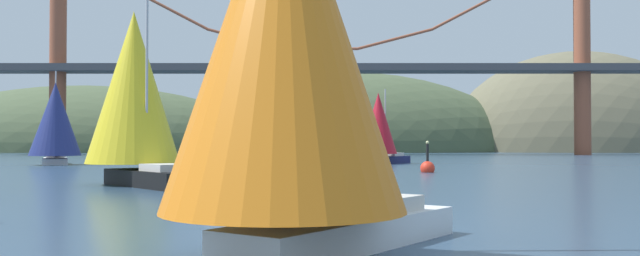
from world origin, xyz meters
TOP-DOWN VIEW (x-y plane):
  - ground_plane at (0.00, 0.00)m, footprint 360.00×360.00m
  - headland_left at (-55.00, 135.00)m, footprint 87.06×44.00m
  - headland_center at (5.00, 135.00)m, footprint 84.00×44.00m
  - headland_right at (60.00, 135.00)m, footprint 60.85×44.00m
  - suspension_bridge at (-0.00, 95.00)m, footprint 126.59×6.00m
  - sailboat_yellow_sail at (-10.13, 16.81)m, footprint 8.36×9.00m
  - sailboat_navy_sail at (-26.48, 46.92)m, footprint 6.55×9.38m
  - sailboat_orange_sail at (-0.63, -6.36)m, footprint 7.45×8.51m
  - sailboat_teal_sail at (-2.02, 44.23)m, footprint 7.76×7.40m
  - sailboat_white_mainsail at (-9.78, 44.74)m, footprint 4.89×7.74m
  - sailboat_crimson_sail at (6.17, 49.46)m, footprint 6.52×7.41m
  - channel_buoy at (8.15, 30.96)m, footprint 1.10×1.10m

SIDE VIEW (x-z plane):
  - ground_plane at x=0.00m, z-range 0.00..0.00m
  - headland_left at x=-55.00m, z-range -15.28..15.28m
  - headland_center at x=5.00m, z-range -18.44..18.44m
  - headland_right at x=60.00m, z-range -23.26..23.26m
  - channel_buoy at x=8.15m, z-range -0.95..1.69m
  - sailboat_crimson_sail at x=6.17m, z-range -0.05..7.80m
  - sailboat_white_mainsail at x=-9.78m, z-range -0.02..8.47m
  - sailboat_teal_sail at x=-2.02m, z-range -0.02..8.59m
  - sailboat_navy_sail at x=-26.48m, z-range -0.46..9.10m
  - sailboat_orange_sail at x=-0.63m, z-range -0.45..9.14m
  - sailboat_yellow_sail at x=-10.13m, z-range -0.46..10.47m
  - suspension_bridge at x=0.00m, z-range -2.59..36.22m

